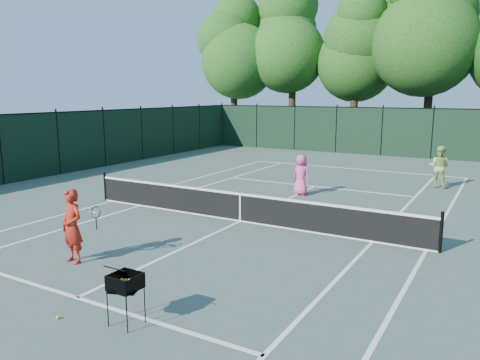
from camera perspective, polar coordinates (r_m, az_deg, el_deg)
The scene contains 22 objects.
ground at distance 14.67m, azimuth 0.02°, elevation -5.06°, with size 90.00×90.00×0.00m, color #48574E.
sideline_doubles_left at distance 17.96m, azimuth -15.32°, elevation -2.51°, with size 0.10×23.77×0.01m, color white.
sideline_doubles_right at distance 12.95m, azimuth 21.76°, elevation -7.97°, with size 0.10×23.77×0.01m, color white.
sideline_singles_left at distance 17.04m, azimuth -12.07°, elevation -3.07°, with size 0.10×23.77×0.01m, color white.
sideline_singles_right at distance 13.19m, azimuth 15.83°, elevation -7.27°, with size 0.10×23.77×0.01m, color white.
baseline_far at distance 25.44m, azimuth 13.54°, elevation 1.35°, with size 10.97×0.10×0.01m, color white.
service_line_near at distance 9.98m, azimuth -19.22°, elevation -13.39°, with size 8.23×0.10×0.01m, color white.
service_line_far at distance 20.32m, azimuth 9.09°, elevation -0.77°, with size 8.23×0.10×0.01m, color white.
center_service_line at distance 14.67m, azimuth 0.02°, elevation -5.05°, with size 0.10×12.80×0.01m, color white.
tennis_net at distance 14.55m, azimuth 0.03°, elevation -3.25°, with size 11.69×0.09×1.06m.
fence_far at distance 31.14m, azimuth 16.91°, elevation 5.61°, with size 24.00×0.05×3.00m, color black.
fence_left at distance 22.78m, azimuth -27.16°, elevation 3.23°, with size 0.05×36.00×3.00m, color black.
tree_0 at distance 39.47m, azimuth -0.74°, elevation 16.71°, with size 6.40×6.40×13.14m.
tree_1 at distance 37.70m, azimuth 6.54°, elevation 17.74°, with size 6.80×6.80×13.98m.
tree_2 at distance 35.69m, azimuth 14.06°, elevation 16.35°, with size 6.00×6.00×12.40m.
tree_3 at distance 35.26m, azimuth 22.62°, elevation 18.05°, with size 7.00×7.00×14.45m.
coach at distance 11.67m, azimuth -19.77°, elevation -5.33°, with size 0.99×0.59×1.76m.
player_pink at distance 18.43m, azimuth 7.46°, elevation 0.62°, with size 0.87×0.67×1.59m.
player_green at distance 21.38m, azimuth 23.09°, elevation 1.49°, with size 0.93×0.76×1.78m.
ball_hopper at distance 8.40m, azimuth -13.82°, elevation -12.02°, with size 0.62×0.62×0.92m.
loose_ball_near_cart at distance 9.24m, azimuth -21.31°, elevation -15.33°, with size 0.07×0.07×0.07m, color #BCD02A.
loose_ball_midcourt at distance 10.83m, azimuth -15.34°, elevation -11.04°, with size 0.07×0.07×0.07m, color #B7CA29.
Camera 1 is at (7.06, -12.23, 3.96)m, focal length 35.00 mm.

